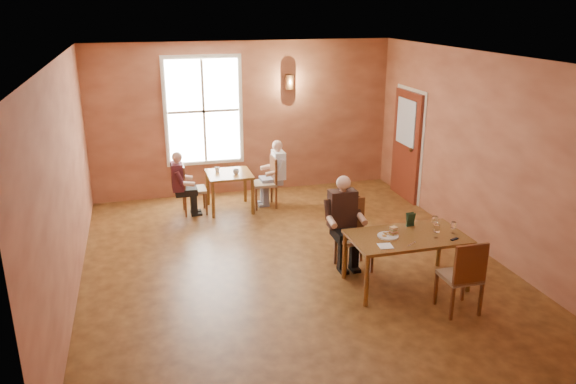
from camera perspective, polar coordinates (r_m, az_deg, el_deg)
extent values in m
cube|color=brown|center=(8.44, 0.36, -7.19)|extent=(6.00, 7.00, 0.01)
cube|color=brown|center=(11.21, -4.46, 7.43)|extent=(6.00, 0.04, 3.00)
cube|color=brown|center=(4.84, 11.69, -8.57)|extent=(6.00, 0.04, 3.00)
cube|color=brown|center=(7.69, -21.70, 0.83)|extent=(0.04, 7.00, 3.00)
cube|color=brown|center=(9.14, 18.85, 3.87)|extent=(0.04, 7.00, 3.00)
cube|color=white|center=(7.62, 0.41, 13.55)|extent=(6.00, 7.00, 0.04)
cube|color=white|center=(11.01, -8.57, 8.13)|extent=(1.36, 0.10, 1.96)
cube|color=maroon|center=(11.14, 11.88, 4.63)|extent=(0.12, 1.04, 2.10)
cylinder|color=brown|center=(11.20, 0.15, 11.10)|extent=(0.16, 0.16, 0.28)
cylinder|color=white|center=(7.60, 10.12, -4.36)|extent=(0.32, 0.32, 0.04)
cube|color=tan|center=(7.63, 10.66, -4.00)|extent=(0.10, 0.10, 0.10)
cube|color=#17301C|center=(7.97, 12.34, -2.75)|extent=(0.12, 0.07, 0.20)
cube|color=silver|center=(7.44, 12.47, -5.17)|extent=(0.17, 0.12, 0.00)
cube|color=white|center=(7.31, 9.87, -5.43)|extent=(0.20, 0.20, 0.01)
cube|color=black|center=(7.71, 16.56, -4.60)|extent=(0.13, 0.08, 0.02)
imported|color=silver|center=(10.28, -5.31, 2.07)|extent=(0.15, 0.15, 0.09)
imported|color=white|center=(10.45, -7.21, 2.28)|extent=(0.11, 0.11, 0.09)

